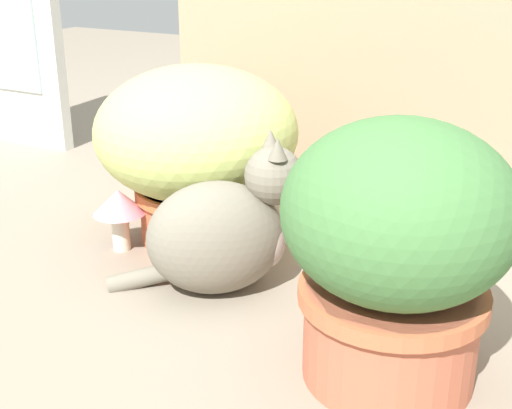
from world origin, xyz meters
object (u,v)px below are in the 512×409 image
object	(u,v)px
cat	(224,231)
mushroom_ornament_pink	(119,206)
leafy_planter	(397,246)
mushroom_ornament_red	(215,221)
grass_planter	(197,144)

from	to	relation	value
cat	mushroom_ornament_pink	distance (m)	0.30
leafy_planter	mushroom_ornament_pink	bearing A→B (deg)	165.14
leafy_planter	mushroom_ornament_pink	distance (m)	0.69
leafy_planter	mushroom_ornament_red	bearing A→B (deg)	153.08
cat	grass_planter	bearing A→B (deg)	133.38
cat	mushroom_ornament_red	bearing A→B (deg)	128.58
cat	mushroom_ornament_pink	bearing A→B (deg)	170.05
grass_planter	leafy_planter	bearing A→B (deg)	-29.83
cat	mushroom_ornament_red	world-z (taller)	cat
grass_planter	cat	distance (m)	0.27
mushroom_ornament_red	mushroom_ornament_pink	size ratio (longest dim) A/B	0.91
grass_planter	cat	size ratio (longest dim) A/B	1.20
grass_planter	mushroom_ornament_pink	size ratio (longest dim) A/B	3.17
grass_planter	cat	bearing A→B (deg)	-46.62
mushroom_ornament_red	mushroom_ornament_pink	xyz separation A→B (m)	(-0.21, -0.05, 0.01)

